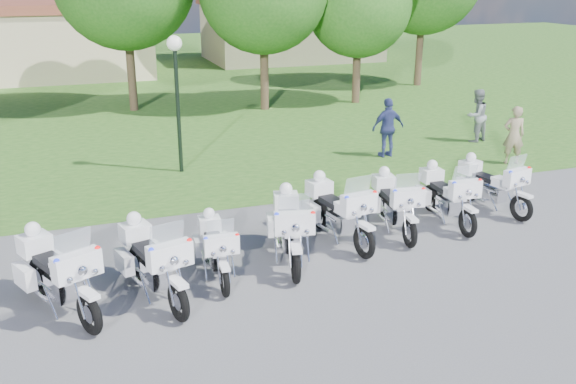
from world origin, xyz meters
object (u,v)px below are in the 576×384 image
object	(u,v)px
motorcycle_7	(491,184)
lamp_post	(176,70)
motorcycle_2	(216,247)
motorcycle_3	(290,227)
motorcycle_0	(57,272)
motorcycle_1	(153,260)
bystander_a	(514,135)
bystander_b	(476,116)
bystander_c	(388,128)
motorcycle_4	(337,210)
motorcycle_6	(446,195)
motorcycle_5	(394,203)

from	to	relation	value
motorcycle_7	lamp_post	world-z (taller)	lamp_post
motorcycle_2	motorcycle_3	world-z (taller)	motorcycle_3
motorcycle_0	motorcycle_1	xyz separation A→B (m)	(1.67, -0.02, -0.02)
motorcycle_3	motorcycle_7	bearing A→B (deg)	-155.43
motorcycle_1	bystander_a	world-z (taller)	bystander_a
motorcycle_0	bystander_b	size ratio (longest dim) A/B	1.32
motorcycle_7	lamp_post	size ratio (longest dim) A/B	0.59
motorcycle_7	lamp_post	bearing A→B (deg)	-51.70
motorcycle_0	bystander_b	xyz separation A→B (m)	(14.08, 7.78, 0.19)
bystander_c	motorcycle_1	bearing A→B (deg)	36.79
motorcycle_4	lamp_post	xyz separation A→B (m)	(-2.37, 6.37, 2.33)
motorcycle_3	motorcycle_0	bearing A→B (deg)	21.67
motorcycle_2	motorcycle_4	xyz separation A→B (m)	(2.98, 0.83, 0.12)
motorcycle_0	motorcycle_6	world-z (taller)	motorcycle_0
motorcycle_5	motorcycle_2	bearing A→B (deg)	19.66
motorcycle_3	motorcycle_4	size ratio (longest dim) A/B	0.99
motorcycle_2	motorcycle_7	size ratio (longest dim) A/B	0.92
bystander_a	bystander_b	size ratio (longest dim) A/B	0.99
motorcycle_2	motorcycle_3	xyz separation A→B (m)	(1.64, 0.24, 0.12)
bystander_a	lamp_post	bearing A→B (deg)	5.44
motorcycle_2	bystander_c	distance (m)	9.84
motorcycle_4	bystander_c	distance (m)	7.21
bystander_b	bystander_c	xyz separation A→B (m)	(-3.86, -0.71, 0.03)
motorcycle_0	motorcycle_1	world-z (taller)	motorcycle_0
motorcycle_3	lamp_post	size ratio (longest dim) A/B	0.63
motorcycle_1	motorcycle_5	xyz separation A→B (m)	(5.76, 1.40, -0.05)
motorcycle_3	bystander_c	bearing A→B (deg)	-118.04
motorcycle_0	bystander_c	size ratio (longest dim) A/B	1.28
motorcycle_1	bystander_a	size ratio (longest dim) A/B	1.38
motorcycle_2	bystander_b	world-z (taller)	bystander_b
motorcycle_5	bystander_a	xyz separation A→B (m)	(6.12, 3.64, 0.24)
motorcycle_4	motorcycle_6	xyz separation A→B (m)	(2.93, 0.20, -0.04)
motorcycle_0	motorcycle_2	distance (m)	3.00
motorcycle_0	motorcycle_6	size ratio (longest dim) A/B	1.01
motorcycle_0	motorcycle_5	bearing A→B (deg)	165.67
motorcycle_2	bystander_a	distance (m)	11.54
motorcycle_1	motorcycle_6	xyz separation A→B (m)	(7.20, 1.49, -0.04)
motorcycle_7	bystander_c	xyz separation A→B (m)	(-0.19, 5.23, 0.29)
motorcycle_2	motorcycle_6	world-z (taller)	motorcycle_6
motorcycle_0	bystander_a	bearing A→B (deg)	175.47
motorcycle_5	motorcycle_7	bearing A→B (deg)	-163.71
bystander_c	motorcycle_0	bearing A→B (deg)	31.81
bystander_c	motorcycle_4	bearing A→B (deg)	50.68
bystander_b	motorcycle_2	bearing A→B (deg)	15.85
bystander_a	bystander_b	bearing A→B (deg)	-81.02
motorcycle_0	bystander_b	bearing A→B (deg)	-175.99
motorcycle_7	motorcycle_5	bearing A→B (deg)	-2.86
lamp_post	motorcycle_2	bearing A→B (deg)	-94.82
motorcycle_0	motorcycle_6	xyz separation A→B (m)	(8.87, 1.47, -0.06)
motorcycle_0	motorcycle_4	size ratio (longest dim) A/B	0.95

